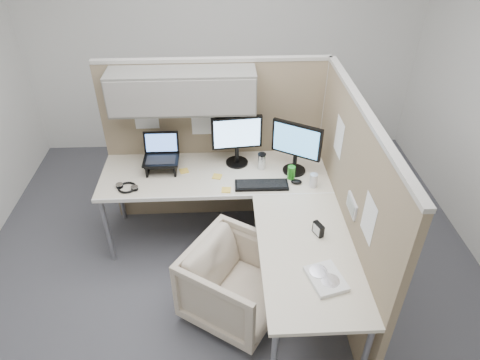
{
  "coord_description": "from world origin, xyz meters",
  "views": [
    {
      "loc": [
        -0.03,
        -2.55,
        2.86
      ],
      "look_at": [
        0.1,
        0.25,
        0.85
      ],
      "focal_mm": 32.0,
      "sensor_mm": 36.0,
      "label": 1
    }
  ],
  "objects_px": {
    "desk": "(244,205)",
    "monitor_left": "(237,137)",
    "office_chair": "(236,280)",
    "keyboard": "(262,185)"
  },
  "relations": [
    {
      "from": "desk",
      "to": "office_chair",
      "type": "relative_size",
      "value": 2.86
    },
    {
      "from": "office_chair",
      "to": "desk",
      "type": "bearing_deg",
      "value": 23.67
    },
    {
      "from": "keyboard",
      "to": "desk",
      "type": "bearing_deg",
      "value": -128.78
    },
    {
      "from": "desk",
      "to": "keyboard",
      "type": "distance_m",
      "value": 0.26
    },
    {
      "from": "desk",
      "to": "office_chair",
      "type": "height_order",
      "value": "desk"
    },
    {
      "from": "desk",
      "to": "monitor_left",
      "type": "height_order",
      "value": "monitor_left"
    },
    {
      "from": "desk",
      "to": "keyboard",
      "type": "relative_size",
      "value": 4.49
    },
    {
      "from": "monitor_left",
      "to": "keyboard",
      "type": "height_order",
      "value": "monitor_left"
    },
    {
      "from": "office_chair",
      "to": "monitor_left",
      "type": "relative_size",
      "value": 1.5
    },
    {
      "from": "monitor_left",
      "to": "keyboard",
      "type": "xyz_separation_m",
      "value": [
        0.19,
        -0.36,
        -0.26
      ]
    }
  ]
}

